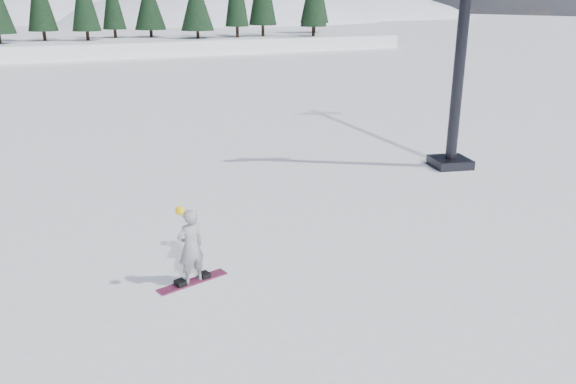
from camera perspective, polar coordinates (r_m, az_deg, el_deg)
name	(u,v)px	position (r m, az deg, el deg)	size (l,w,h in m)	color
ground	(42,290)	(12.28, -23.69, -9.12)	(420.00, 420.00, 0.00)	white
lift_tower	(459,70)	(19.66, 16.98, 11.81)	(2.22, 1.51, 8.14)	black
snowboarder_woman	(190,246)	(11.37, -9.88, -5.45)	(0.65, 0.51, 1.72)	#9D9DA2
snowboard_woman	(193,282)	(11.72, -9.65, -8.97)	(1.50, 0.28, 0.03)	#96204F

